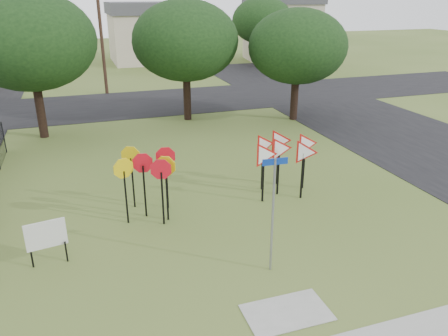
{
  "coord_description": "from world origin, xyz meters",
  "views": [
    {
      "loc": [
        -4.03,
        -9.76,
        6.97
      ],
      "look_at": [
        0.26,
        3.0,
        1.6
      ],
      "focal_mm": 35.0,
      "sensor_mm": 36.0,
      "label": 1
    }
  ],
  "objects_px": {
    "street_name_sign": "(273,209)",
    "yield_sign_cluster": "(282,150)",
    "stop_sign_cluster": "(149,169)",
    "info_board": "(46,236)"
  },
  "relations": [
    {
      "from": "stop_sign_cluster",
      "to": "info_board",
      "type": "xyz_separation_m",
      "value": [
        -3.15,
        -1.94,
        -0.8
      ]
    },
    {
      "from": "street_name_sign",
      "to": "stop_sign_cluster",
      "type": "distance_m",
      "value": 4.83
    },
    {
      "from": "street_name_sign",
      "to": "yield_sign_cluster",
      "type": "distance_m",
      "value": 5.07
    },
    {
      "from": "stop_sign_cluster",
      "to": "info_board",
      "type": "bearing_deg",
      "value": -148.38
    },
    {
      "from": "street_name_sign",
      "to": "yield_sign_cluster",
      "type": "height_order",
      "value": "street_name_sign"
    },
    {
      "from": "street_name_sign",
      "to": "yield_sign_cluster",
      "type": "relative_size",
      "value": 1.1
    },
    {
      "from": "street_name_sign",
      "to": "info_board",
      "type": "xyz_separation_m",
      "value": [
        -5.68,
        2.17,
        -0.94
      ]
    },
    {
      "from": "yield_sign_cluster",
      "to": "info_board",
      "type": "bearing_deg",
      "value": -164.24
    },
    {
      "from": "stop_sign_cluster",
      "to": "yield_sign_cluster",
      "type": "distance_m",
      "value": 4.96
    },
    {
      "from": "street_name_sign",
      "to": "stop_sign_cluster",
      "type": "bearing_deg",
      "value": 121.66
    }
  ]
}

